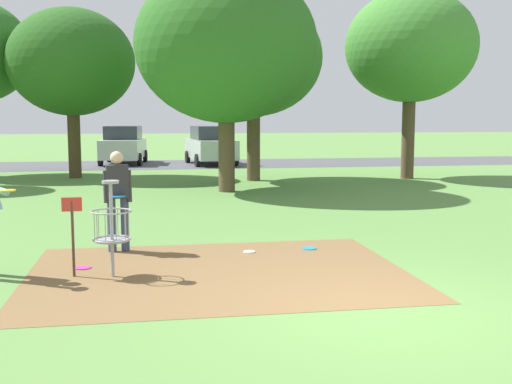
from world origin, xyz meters
TOP-DOWN VIEW (x-y plane):
  - ground_plane at (0.00, 0.00)m, footprint 160.00×160.00m
  - dirt_tee_pad at (-1.65, 2.19)m, footprint 5.52×4.16m
  - disc_golf_basket at (-3.23, 2.20)m, footprint 0.98×0.58m
  - player_throwing at (-3.16, 3.91)m, footprint 0.49×0.42m
  - frisbee_near_basket at (0.09, 3.55)m, footprint 0.26×0.26m
  - frisbee_by_tee at (-3.65, 2.77)m, footprint 0.25×0.25m
  - frisbee_mid_grass at (-0.98, 3.46)m, footprint 0.20×0.20m
  - tree_near_right at (6.84, 15.04)m, footprint 4.76×4.76m
  - tree_mid_left at (1.09, 15.29)m, footprint 4.87×4.87m
  - tree_mid_center at (-5.35, 17.41)m, footprint 4.63×4.63m
  - tree_mid_right at (-0.28, 12.13)m, footprint 5.47×5.47m
  - parking_lot_strip at (0.00, 23.47)m, footprint 36.00×6.00m
  - parked_car_leftmost at (-3.82, 24.26)m, footprint 2.29×4.36m
  - parked_car_center_left at (0.33, 23.17)m, footprint 2.32×4.37m

SIDE VIEW (x-z plane):
  - ground_plane at x=0.00m, z-range 0.00..0.00m
  - parking_lot_strip at x=0.00m, z-range 0.00..0.01m
  - dirt_tee_pad at x=-1.65m, z-range 0.00..0.01m
  - frisbee_near_basket at x=0.09m, z-range 0.00..0.02m
  - frisbee_by_tee at x=-3.65m, z-range 0.00..0.02m
  - frisbee_mid_grass at x=-0.98m, z-range 0.00..0.02m
  - disc_golf_basket at x=-3.23m, z-range 0.06..1.45m
  - parked_car_leftmost at x=-3.82m, z-range 0.00..1.84m
  - parked_car_center_left at x=0.33m, z-range 0.00..1.84m
  - player_throwing at x=-3.16m, z-range 0.11..1.82m
  - tree_mid_center at x=-5.35m, z-range 1.14..7.39m
  - tree_mid_left at x=1.09m, z-range 1.13..7.56m
  - tree_mid_right at x=-0.28m, z-range 1.03..7.77m
  - tree_near_right at x=6.84m, z-range 1.38..8.23m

